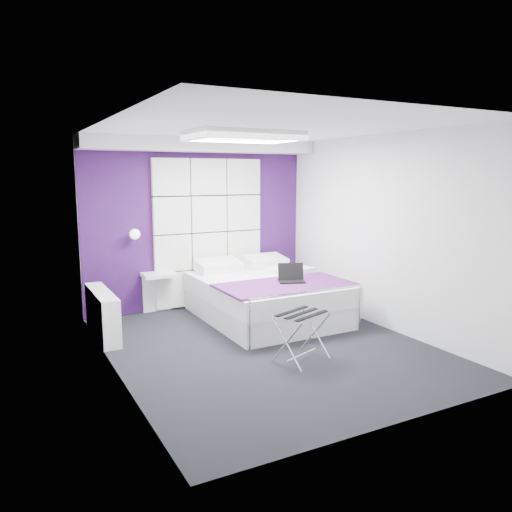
{
  "coord_description": "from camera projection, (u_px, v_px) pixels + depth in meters",
  "views": [
    {
      "loc": [
        -2.83,
        -5.1,
        2.07
      ],
      "look_at": [
        0.04,
        0.35,
        1.06
      ],
      "focal_mm": 35.0,
      "sensor_mm": 36.0,
      "label": 1
    }
  ],
  "objects": [
    {
      "name": "floor",
      "position": [
        266.0,
        346.0,
        6.09
      ],
      "size": [
        4.4,
        4.4,
        0.0
      ],
      "primitive_type": "plane",
      "color": "black",
      "rests_on": "ground"
    },
    {
      "name": "ceiling",
      "position": [
        267.0,
        127.0,
        5.67
      ],
      "size": [
        4.4,
        4.4,
        0.0
      ],
      "primitive_type": "plane",
      "rotation": [
        3.14,
        0.0,
        0.0
      ],
      "color": "white",
      "rests_on": "wall_back"
    },
    {
      "name": "wall_back",
      "position": [
        198.0,
        224.0,
        7.8
      ],
      "size": [
        3.6,
        0.0,
        3.6
      ],
      "primitive_type": "plane",
      "rotation": [
        1.57,
        0.0,
        0.0
      ],
      "color": "silver",
      "rests_on": "floor"
    },
    {
      "name": "wall_left",
      "position": [
        112.0,
        251.0,
        5.05
      ],
      "size": [
        0.0,
        4.4,
        4.4
      ],
      "primitive_type": "plane",
      "rotation": [
        1.57,
        0.0,
        1.57
      ],
      "color": "silver",
      "rests_on": "floor"
    },
    {
      "name": "wall_right",
      "position": [
        383.0,
        232.0,
        6.71
      ],
      "size": [
        0.0,
        4.4,
        4.4
      ],
      "primitive_type": "plane",
      "rotation": [
        1.57,
        0.0,
        -1.57
      ],
      "color": "silver",
      "rests_on": "floor"
    },
    {
      "name": "accent_wall",
      "position": [
        199.0,
        224.0,
        7.79
      ],
      "size": [
        3.58,
        0.02,
        2.58
      ],
      "primitive_type": "cube",
      "color": "#331048",
      "rests_on": "wall_back"
    },
    {
      "name": "soffit",
      "position": [
        203.0,
        145.0,
        7.39
      ],
      "size": [
        3.58,
        0.5,
        0.2
      ],
      "primitive_type": "cube",
      "color": "white",
      "rests_on": "wall_back"
    },
    {
      "name": "headboard",
      "position": [
        209.0,
        232.0,
        7.84
      ],
      "size": [
        1.8,
        0.08,
        2.3
      ],
      "primitive_type": null,
      "color": "white",
      "rests_on": "wall_back"
    },
    {
      "name": "skylight",
      "position": [
        244.0,
        135.0,
        6.2
      ],
      "size": [
        1.36,
        0.86,
        0.12
      ],
      "primitive_type": null,
      "color": "white",
      "rests_on": "ceiling"
    },
    {
      "name": "wall_lamp",
      "position": [
        134.0,
        234.0,
        7.21
      ],
      "size": [
        0.15,
        0.15,
        0.15
      ],
      "primitive_type": "sphere",
      "color": "white",
      "rests_on": "wall_back"
    },
    {
      "name": "radiator",
      "position": [
        102.0,
        314.0,
        6.4
      ],
      "size": [
        0.22,
        1.2,
        0.6
      ],
      "primitive_type": "cube",
      "color": "white",
      "rests_on": "floor"
    },
    {
      "name": "bed",
      "position": [
        265.0,
        296.0,
        7.22
      ],
      "size": [
        1.81,
        2.19,
        0.76
      ],
      "color": "white",
      "rests_on": "floor"
    },
    {
      "name": "nightstand",
      "position": [
        159.0,
        275.0,
        7.43
      ],
      "size": [
        0.49,
        0.38,
        0.05
      ],
      "primitive_type": "cube",
      "color": "white",
      "rests_on": "wall_back"
    },
    {
      "name": "luggage_rack",
      "position": [
        301.0,
        337.0,
        5.58
      ],
      "size": [
        0.56,
        0.41,
        0.55
      ],
      "rotation": [
        0.0,
        0.0,
        0.36
      ],
      "color": "silver",
      "rests_on": "floor"
    },
    {
      "name": "laptop",
      "position": [
        290.0,
        277.0,
        6.84
      ],
      "size": [
        0.35,
        0.25,
        0.25
      ],
      "rotation": [
        0.0,
        0.0,
        -0.39
      ],
      "color": "black",
      "rests_on": "bed"
    }
  ]
}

